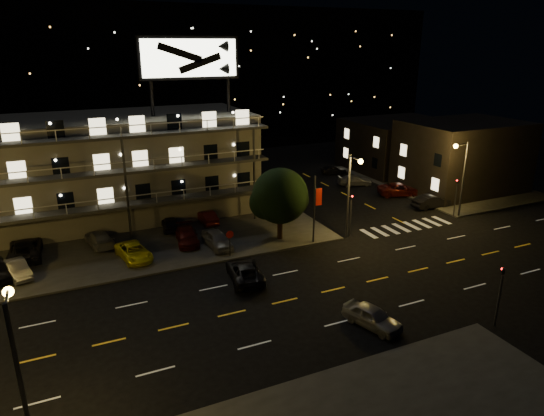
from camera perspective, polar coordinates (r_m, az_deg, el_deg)
name	(u,v)px	position (r m, az deg, el deg)	size (l,w,h in m)	color
ground	(310,295)	(35.88, 4.44, -10.21)	(140.00, 140.00, 0.00)	black
curb_nw	(83,232)	(50.38, -21.35, -2.63)	(44.00, 24.00, 0.15)	#333431
curb_ne	(435,181)	(67.88, 18.65, 3.02)	(16.00, 24.00, 0.15)	#333431
motel	(115,166)	(52.87, -17.97, 4.72)	(28.00, 13.80, 18.10)	gray
side_bldg_front	(462,156)	(64.17, 21.43, 5.69)	(14.06, 10.00, 8.50)	black
side_bldg_back	(399,145)	(72.95, 14.68, 7.21)	(14.06, 12.00, 7.00)	black
hill_backdrop	(101,77)	(96.74, -19.52, 14.30)	(120.00, 25.00, 24.00)	black
streetlight_nc	(351,188)	(44.41, 9.28, 2.32)	(0.44, 1.92, 8.00)	#2D2D30
streetlight_ne	(462,172)	(53.28, 21.41, 4.01)	(1.92, 0.44, 8.00)	#2D2D30
streetlight_s	(18,365)	(23.13, -27.68, -16.06)	(0.44, 1.92, 8.00)	#2D2D30
signal_nw	(351,211)	(45.84, 9.26, -0.30)	(0.20, 0.27, 4.60)	#2D2D30
signal_sw	(500,290)	(34.25, 25.27, -8.74)	(0.20, 0.27, 4.60)	#2D2D30
signal_ne	(456,194)	(53.93, 20.86, 1.60)	(0.27, 0.20, 4.60)	#2D2D30
banner_north	(315,208)	(43.51, 5.09, 0.03)	(0.83, 0.16, 6.40)	#2D2D30
stop_sign	(230,239)	(41.09, -4.99, -3.68)	(0.91, 0.11, 2.61)	#2D2D30
tree	(280,197)	(43.91, 0.89, 1.24)	(5.32, 5.12, 6.70)	black
lot_car_1	(17,269)	(42.69, -27.81, -6.37)	(1.36, 3.91, 1.29)	gray
lot_car_2	(134,252)	(42.44, -15.94, -4.98)	(2.09, 4.54, 1.26)	yellow
lot_car_3	(187,236)	(44.69, -9.97, -3.25)	(1.85, 4.55, 1.32)	#4F110B
lot_car_4	(217,239)	(43.37, -6.48, -3.68)	(1.71, 4.25, 1.45)	gray
lot_car_6	(25,249)	(46.01, -27.05, -4.33)	(2.53, 5.49, 1.53)	black
lot_car_7	(99,238)	(46.14, -19.66, -3.39)	(1.84, 4.53, 1.31)	gray
lot_car_8	(170,223)	(48.10, -11.89, -1.77)	(1.54, 3.83, 1.30)	black
lot_car_9	(206,217)	(49.31, -7.73, -1.03)	(1.36, 3.90, 1.29)	#4F110B
side_car_0	(431,201)	(56.62, 18.24, 0.74)	(1.56, 4.49, 1.48)	black
side_car_1	(400,189)	(60.29, 14.85, 2.14)	(2.46, 5.34, 1.48)	#4F110B
side_car_2	(355,180)	(63.46, 9.72, 3.22)	(1.78, 4.38, 1.27)	gray
side_car_3	(334,170)	(68.62, 7.25, 4.51)	(1.47, 3.65, 1.24)	black
road_car_east	(372,317)	(32.58, 11.71, -12.40)	(1.64, 4.09, 1.39)	gray
road_car_west	(245,271)	(37.79, -3.23, -7.39)	(2.35, 5.10, 1.42)	black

